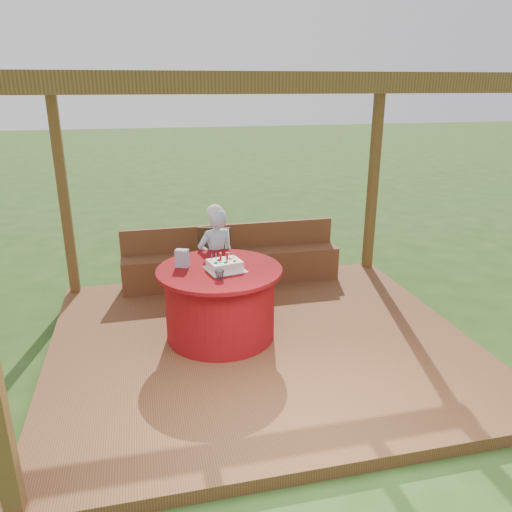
{
  "coord_description": "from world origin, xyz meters",
  "views": [
    {
      "loc": [
        -1.16,
        -4.74,
        2.77
      ],
      "look_at": [
        0.0,
        0.25,
        1.0
      ],
      "focal_mm": 35.0,
      "sensor_mm": 36.0,
      "label": 1
    }
  ],
  "objects_px": {
    "bench": "(232,264)",
    "birthday_cake": "(225,265)",
    "chair": "(213,259)",
    "gift_bag": "(182,258)",
    "elderly_woman": "(216,258)",
    "drinking_glass": "(220,275)",
    "table": "(220,302)"
  },
  "relations": [
    {
      "from": "bench",
      "to": "birthday_cake",
      "type": "bearing_deg",
      "value": -103.04
    },
    {
      "from": "bench",
      "to": "birthday_cake",
      "type": "relative_size",
      "value": 6.68
    },
    {
      "from": "birthday_cake",
      "to": "gift_bag",
      "type": "distance_m",
      "value": 0.47
    },
    {
      "from": "elderly_woman",
      "to": "bench",
      "type": "bearing_deg",
      "value": 67.68
    },
    {
      "from": "bench",
      "to": "table",
      "type": "distance_m",
      "value": 1.6
    },
    {
      "from": "birthday_cake",
      "to": "drinking_glass",
      "type": "bearing_deg",
      "value": -110.41
    },
    {
      "from": "gift_bag",
      "to": "chair",
      "type": "bearing_deg",
      "value": 89.12
    },
    {
      "from": "bench",
      "to": "table",
      "type": "relative_size",
      "value": 2.24
    },
    {
      "from": "chair",
      "to": "elderly_woman",
      "type": "bearing_deg",
      "value": -93.32
    },
    {
      "from": "bench",
      "to": "chair",
      "type": "distance_m",
      "value": 0.52
    },
    {
      "from": "bench",
      "to": "birthday_cake",
      "type": "distance_m",
      "value": 1.72
    },
    {
      "from": "elderly_woman",
      "to": "birthday_cake",
      "type": "relative_size",
      "value": 2.96
    },
    {
      "from": "drinking_glass",
      "to": "bench",
      "type": "bearing_deg",
      "value": 75.91
    },
    {
      "from": "bench",
      "to": "chair",
      "type": "bearing_deg",
      "value": -132.46
    },
    {
      "from": "table",
      "to": "chair",
      "type": "xyz_separation_m",
      "value": [
        0.1,
        1.19,
        0.09
      ]
    },
    {
      "from": "elderly_woman",
      "to": "drinking_glass",
      "type": "relative_size",
      "value": 13.65
    },
    {
      "from": "bench",
      "to": "birthday_cake",
      "type": "xyz_separation_m",
      "value": [
        -0.37,
        -1.58,
        0.58
      ]
    },
    {
      "from": "birthday_cake",
      "to": "chair",
      "type": "bearing_deg",
      "value": 87.7
    },
    {
      "from": "bench",
      "to": "gift_bag",
      "type": "relative_size",
      "value": 15.61
    },
    {
      "from": "table",
      "to": "drinking_glass",
      "type": "distance_m",
      "value": 0.53
    },
    {
      "from": "chair",
      "to": "birthday_cake",
      "type": "distance_m",
      "value": 1.29
    },
    {
      "from": "chair",
      "to": "gift_bag",
      "type": "xyz_separation_m",
      "value": [
        -0.48,
        -1.05,
        0.4
      ]
    },
    {
      "from": "table",
      "to": "bench",
      "type": "bearing_deg",
      "value": 74.81
    },
    {
      "from": "chair",
      "to": "drinking_glass",
      "type": "bearing_deg",
      "value": -95.52
    },
    {
      "from": "table",
      "to": "elderly_woman",
      "type": "relative_size",
      "value": 1.01
    },
    {
      "from": "table",
      "to": "drinking_glass",
      "type": "bearing_deg",
      "value": -98.2
    },
    {
      "from": "elderly_woman",
      "to": "birthday_cake",
      "type": "bearing_deg",
      "value": -91.62
    },
    {
      "from": "chair",
      "to": "table",
      "type": "bearing_deg",
      "value": -94.85
    },
    {
      "from": "bench",
      "to": "gift_bag",
      "type": "xyz_separation_m",
      "value": [
        -0.79,
        -1.39,
        0.63
      ]
    },
    {
      "from": "bench",
      "to": "chair",
      "type": "relative_size",
      "value": 3.41
    },
    {
      "from": "birthday_cake",
      "to": "drinking_glass",
      "type": "distance_m",
      "value": 0.27
    },
    {
      "from": "bench",
      "to": "drinking_glass",
      "type": "height_order",
      "value": "drinking_glass"
    }
  ]
}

